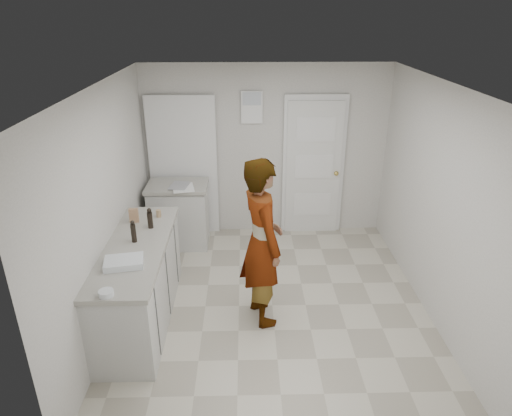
{
  "coord_description": "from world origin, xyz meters",
  "views": [
    {
      "loc": [
        -0.3,
        -4.38,
        3.18
      ],
      "look_at": [
        -0.18,
        0.4,
        1.07
      ],
      "focal_mm": 32.0,
      "sensor_mm": 36.0,
      "label": 1
    }
  ],
  "objects_px": {
    "cake_mix_box": "(134,215)",
    "oil_cruet_b": "(133,232)",
    "person": "(262,243)",
    "oil_cruet_a": "(150,218)",
    "baking_dish": "(124,263)",
    "spice_jar": "(159,213)",
    "egg_bowl": "(106,293)"
  },
  "relations": [
    {
      "from": "person",
      "to": "cake_mix_box",
      "type": "height_order",
      "value": "person"
    },
    {
      "from": "cake_mix_box",
      "to": "egg_bowl",
      "type": "relative_size",
      "value": 1.29
    },
    {
      "from": "spice_jar",
      "to": "oil_cruet_b",
      "type": "xyz_separation_m",
      "value": [
        -0.15,
        -0.61,
        0.07
      ]
    },
    {
      "from": "person",
      "to": "oil_cruet_a",
      "type": "distance_m",
      "value": 1.29
    },
    {
      "from": "cake_mix_box",
      "to": "oil_cruet_b",
      "type": "distance_m",
      "value": 0.49
    },
    {
      "from": "cake_mix_box",
      "to": "oil_cruet_b",
      "type": "height_order",
      "value": "oil_cruet_b"
    },
    {
      "from": "cake_mix_box",
      "to": "spice_jar",
      "type": "bearing_deg",
      "value": 26.2
    },
    {
      "from": "cake_mix_box",
      "to": "oil_cruet_b",
      "type": "xyz_separation_m",
      "value": [
        0.1,
        -0.48,
        0.03
      ]
    },
    {
      "from": "person",
      "to": "oil_cruet_a",
      "type": "relative_size",
      "value": 7.79
    },
    {
      "from": "egg_bowl",
      "to": "person",
      "type": "bearing_deg",
      "value": 33.99
    },
    {
      "from": "oil_cruet_a",
      "to": "oil_cruet_b",
      "type": "relative_size",
      "value": 0.97
    },
    {
      "from": "baking_dish",
      "to": "oil_cruet_b",
      "type": "bearing_deg",
      "value": 90.72
    },
    {
      "from": "spice_jar",
      "to": "egg_bowl",
      "type": "relative_size",
      "value": 0.68
    },
    {
      "from": "egg_bowl",
      "to": "oil_cruet_a",
      "type": "bearing_deg",
      "value": 84.08
    },
    {
      "from": "spice_jar",
      "to": "cake_mix_box",
      "type": "bearing_deg",
      "value": -152.04
    },
    {
      "from": "cake_mix_box",
      "to": "egg_bowl",
      "type": "bearing_deg",
      "value": -88.68
    },
    {
      "from": "person",
      "to": "baking_dish",
      "type": "relative_size",
      "value": 4.63
    },
    {
      "from": "oil_cruet_b",
      "to": "egg_bowl",
      "type": "relative_size",
      "value": 1.91
    },
    {
      "from": "oil_cruet_b",
      "to": "egg_bowl",
      "type": "xyz_separation_m",
      "value": [
        -0.03,
        -0.98,
        -0.09
      ]
    },
    {
      "from": "oil_cruet_a",
      "to": "baking_dish",
      "type": "height_order",
      "value": "oil_cruet_a"
    },
    {
      "from": "person",
      "to": "egg_bowl",
      "type": "xyz_separation_m",
      "value": [
        -1.36,
        -0.92,
        0.02
      ]
    },
    {
      "from": "cake_mix_box",
      "to": "oil_cruet_a",
      "type": "distance_m",
      "value": 0.26
    },
    {
      "from": "cake_mix_box",
      "to": "egg_bowl",
      "type": "height_order",
      "value": "cake_mix_box"
    },
    {
      "from": "cake_mix_box",
      "to": "spice_jar",
      "type": "distance_m",
      "value": 0.29
    },
    {
      "from": "oil_cruet_a",
      "to": "cake_mix_box",
      "type": "bearing_deg",
      "value": 144.72
    },
    {
      "from": "person",
      "to": "baking_dish",
      "type": "height_order",
      "value": "person"
    },
    {
      "from": "person",
      "to": "oil_cruet_a",
      "type": "height_order",
      "value": "person"
    },
    {
      "from": "oil_cruet_a",
      "to": "egg_bowl",
      "type": "relative_size",
      "value": 1.84
    },
    {
      "from": "spice_jar",
      "to": "oil_cruet_b",
      "type": "height_order",
      "value": "oil_cruet_b"
    },
    {
      "from": "person",
      "to": "spice_jar",
      "type": "relative_size",
      "value": 21.11
    },
    {
      "from": "oil_cruet_a",
      "to": "baking_dish",
      "type": "relative_size",
      "value": 0.59
    },
    {
      "from": "person",
      "to": "oil_cruet_b",
      "type": "xyz_separation_m",
      "value": [
        -1.34,
        0.06,
        0.12
      ]
    }
  ]
}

